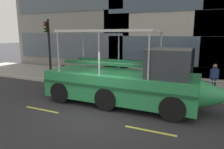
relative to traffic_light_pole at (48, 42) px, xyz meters
The scene contains 10 objects.
ground_plane 7.97m from the traffic_light_pole, 32.23° to the right, with size 120.00×120.00×0.00m, color #2B2B2D.
sidewalk 7.04m from the traffic_light_pole, 14.04° to the left, with size 32.00×4.80×0.18m, color gray.
curb_edge 6.92m from the traffic_light_pole, ahead, with size 32.00×0.18×0.18m, color #B2ADA3.
lane_centreline 8.58m from the traffic_light_pole, 38.81° to the right, with size 25.80×0.12×0.01m.
curb_guardrail 7.38m from the traffic_light_pole, ahead, with size 11.74×0.09×0.81m.
traffic_light_pole is the anchor object (origin of this frame).
leaned_bicycle 2.65m from the traffic_light_pole, ahead, with size 1.74×0.46×0.96m.
duck_tour_boat 7.93m from the traffic_light_pole, 21.73° to the right, with size 8.67×2.51×3.43m.
pedestrian_near_bow 10.87m from the traffic_light_pole, ahead, with size 0.43×0.22×1.51m.
pedestrian_mid_left 7.81m from the traffic_light_pole, ahead, with size 0.23×0.48×1.67m.
Camera 1 is at (3.97, -7.61, 3.26)m, focal length 33.24 mm.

